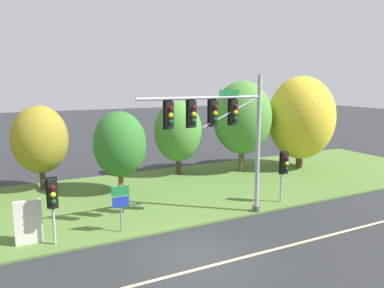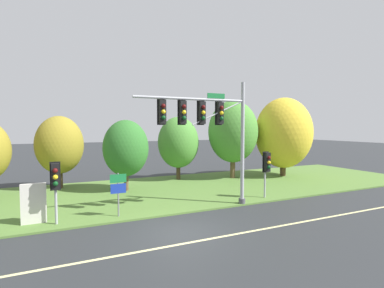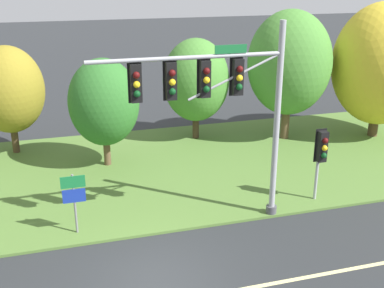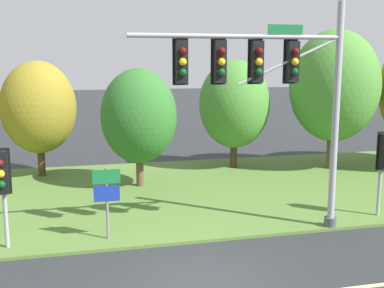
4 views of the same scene
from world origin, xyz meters
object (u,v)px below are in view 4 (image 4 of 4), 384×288
object	(u,v)px
traffic_signal_mast	(272,82)
pedestrian_signal_near_kerb	(2,178)
tree_right_far	(334,86)
tree_mid_verge	(139,116)
route_sign_post	(107,193)
tree_behind_signpost	(39,108)
tree_tall_centre	(234,104)

from	to	relation	value
traffic_signal_mast	pedestrian_signal_near_kerb	distance (m)	8.33
pedestrian_signal_near_kerb	tree_right_far	xyz separation A→B (m)	(14.47, 7.34, 2.00)
pedestrian_signal_near_kerb	tree_mid_verge	bearing A→B (deg)	52.91
traffic_signal_mast	route_sign_post	size ratio (longest dim) A/B	3.23
pedestrian_signal_near_kerb	tree_mid_verge	xyz separation A→B (m)	(4.68, 6.19, 0.91)
tree_behind_signpost	tree_mid_verge	size ratio (longest dim) A/B	1.06
tree_behind_signpost	tree_right_far	bearing A→B (deg)	-7.32
tree_mid_verge	tree_tall_centre	size ratio (longest dim) A/B	0.93
pedestrian_signal_near_kerb	tree_right_far	distance (m)	16.35
pedestrian_signal_near_kerb	route_sign_post	distance (m)	2.98
traffic_signal_mast	tree_behind_signpost	distance (m)	12.22
tree_behind_signpost	tree_mid_verge	distance (m)	5.18
pedestrian_signal_near_kerb	tree_right_far	world-z (taller)	tree_right_far
route_sign_post	traffic_signal_mast	bearing A→B (deg)	-6.50
tree_mid_verge	tree_tall_centre	distance (m)	5.69
tree_tall_centre	tree_behind_signpost	bearing A→B (deg)	177.36
pedestrian_signal_near_kerb	tree_mid_verge	world-z (taller)	tree_mid_verge
tree_tall_centre	tree_right_far	world-z (taller)	tree_right_far
pedestrian_signal_near_kerb	tree_tall_centre	bearing A→B (deg)	41.65
tree_behind_signpost	tree_right_far	size ratio (longest dim) A/B	0.78
route_sign_post	tree_behind_signpost	world-z (taller)	tree_behind_signpost
tree_tall_centre	route_sign_post	bearing A→B (deg)	-128.86
pedestrian_signal_near_kerb	tree_mid_verge	size ratio (longest dim) A/B	0.58
pedestrian_signal_near_kerb	tree_right_far	bearing A→B (deg)	26.89
pedestrian_signal_near_kerb	route_sign_post	world-z (taller)	pedestrian_signal_near_kerb
traffic_signal_mast	pedestrian_signal_near_kerb	world-z (taller)	traffic_signal_mast
pedestrian_signal_near_kerb	tree_behind_signpost	xyz separation A→B (m)	(0.43, 9.14, 1.10)
tree_behind_signpost	tree_tall_centre	world-z (taller)	tree_tall_centre
route_sign_post	tree_behind_signpost	distance (m)	9.48
tree_tall_centre	pedestrian_signal_near_kerb	bearing A→B (deg)	-138.35
tree_behind_signpost	tree_mid_verge	world-z (taller)	tree_behind_signpost
route_sign_post	tree_behind_signpost	size ratio (longest dim) A/B	0.41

